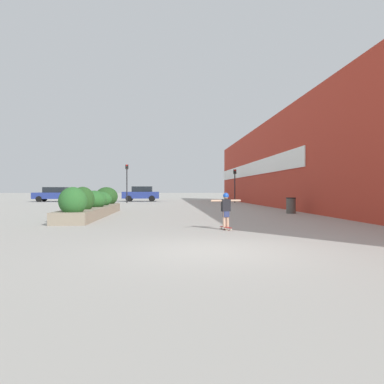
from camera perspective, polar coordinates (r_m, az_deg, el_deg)
ground_plane at (r=8.13m, az=3.83°, el=-8.88°), size 300.00×300.00×0.00m
building_wall_right at (r=28.93m, az=12.51°, el=4.42°), size 0.67×46.54×6.73m
planter_box at (r=19.48m, az=-14.59°, el=-1.82°), size 1.41×9.99×1.47m
skateboard at (r=12.26m, az=5.18°, el=-5.44°), size 0.33×0.67×0.09m
skateboarder at (r=12.21m, az=5.18°, el=-2.18°), size 1.02×0.33×1.11m
trash_bin at (r=21.31m, az=14.85°, el=-1.99°), size 0.54×0.54×0.87m
car_leftmost at (r=43.66m, az=-20.21°, el=-0.31°), size 4.34×1.97×1.59m
car_center_left at (r=42.26m, az=-7.75°, el=-0.25°), size 4.06×1.97×1.67m
car_center_right at (r=46.02m, az=16.65°, el=-0.33°), size 4.23×1.88×1.47m
traffic_light_left at (r=37.73m, az=-9.90°, el=2.26°), size 0.28×0.30×3.81m
traffic_light_right at (r=38.35m, az=6.55°, el=1.84°), size 0.28×0.30×3.38m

